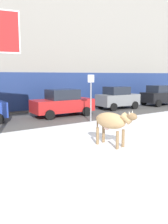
{
  "coord_description": "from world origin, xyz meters",
  "views": [
    {
      "loc": [
        -6.29,
        -6.54,
        2.81
      ],
      "look_at": [
        -0.1,
        2.56,
        1.1
      ],
      "focal_mm": 38.36,
      "sensor_mm": 36.0,
      "label": 1
    }
  ],
  "objects_px": {
    "street_sign": "(91,94)",
    "pedestrian_near_billboard": "(59,98)",
    "cow_tan": "(112,122)",
    "car_black_hatchback": "(159,95)",
    "car_red_sedan": "(63,103)",
    "car_grey_hatchback": "(118,98)",
    "pedestrian_by_cars": "(117,95)"
  },
  "relations": [
    {
      "from": "street_sign",
      "to": "pedestrian_near_billboard",
      "type": "bearing_deg",
      "value": 78.81
    },
    {
      "from": "cow_tan",
      "to": "pedestrian_near_billboard",
      "type": "distance_m",
      "value": 11.19
    },
    {
      "from": "car_black_hatchback",
      "to": "pedestrian_near_billboard",
      "type": "xyz_separation_m",
      "value": [
        -8.84,
        3.23,
        -0.05
      ]
    },
    {
      "from": "car_red_sedan",
      "to": "car_grey_hatchback",
      "type": "distance_m",
      "value": 5.52
    },
    {
      "from": "cow_tan",
      "to": "pedestrian_near_billboard",
      "type": "relative_size",
      "value": 1.12
    },
    {
      "from": "street_sign",
      "to": "cow_tan",
      "type": "bearing_deg",
      "value": -116.21
    },
    {
      "from": "pedestrian_near_billboard",
      "to": "street_sign",
      "type": "height_order",
      "value": "street_sign"
    },
    {
      "from": "cow_tan",
      "to": "pedestrian_by_cars",
      "type": "distance_m",
      "value": 14.5
    },
    {
      "from": "pedestrian_by_cars",
      "to": "street_sign",
      "type": "height_order",
      "value": "street_sign"
    },
    {
      "from": "cow_tan",
      "to": "car_red_sedan",
      "type": "xyz_separation_m",
      "value": [
        1.85,
        7.29,
        -0.09
      ]
    },
    {
      "from": "car_red_sedan",
      "to": "pedestrian_near_billboard",
      "type": "bearing_deg",
      "value": 65.18
    },
    {
      "from": "street_sign",
      "to": "car_black_hatchback",
      "type": "bearing_deg",
      "value": 16.59
    },
    {
      "from": "car_red_sedan",
      "to": "cow_tan",
      "type": "bearing_deg",
      "value": -104.27
    },
    {
      "from": "car_grey_hatchback",
      "to": "street_sign",
      "type": "height_order",
      "value": "street_sign"
    },
    {
      "from": "cow_tan",
      "to": "car_black_hatchback",
      "type": "height_order",
      "value": "car_black_hatchback"
    },
    {
      "from": "car_red_sedan",
      "to": "car_grey_hatchback",
      "type": "relative_size",
      "value": 1.2
    },
    {
      "from": "car_red_sedan",
      "to": "street_sign",
      "type": "relative_size",
      "value": 1.51
    },
    {
      "from": "pedestrian_by_cars",
      "to": "car_black_hatchback",
      "type": "bearing_deg",
      "value": -53.32
    },
    {
      "from": "cow_tan",
      "to": "car_black_hatchback",
      "type": "bearing_deg",
      "value": 31.22
    },
    {
      "from": "car_grey_hatchback",
      "to": "car_black_hatchback",
      "type": "height_order",
      "value": "same"
    },
    {
      "from": "cow_tan",
      "to": "car_grey_hatchback",
      "type": "xyz_separation_m",
      "value": [
        7.35,
        7.79,
        -0.07
      ]
    },
    {
      "from": "pedestrian_near_billboard",
      "to": "pedestrian_by_cars",
      "type": "relative_size",
      "value": 1.0
    },
    {
      "from": "car_grey_hatchback",
      "to": "street_sign",
      "type": "distance_m",
      "value": 6.22
    },
    {
      "from": "pedestrian_by_cars",
      "to": "car_red_sedan",
      "type": "bearing_deg",
      "value": -157.13
    },
    {
      "from": "cow_tan",
      "to": "pedestrian_by_cars",
      "type": "bearing_deg",
      "value": 47.28
    },
    {
      "from": "car_black_hatchback",
      "to": "pedestrian_near_billboard",
      "type": "height_order",
      "value": "car_black_hatchback"
    },
    {
      "from": "car_grey_hatchback",
      "to": "pedestrian_near_billboard",
      "type": "relative_size",
      "value": 2.06
    },
    {
      "from": "cow_tan",
      "to": "car_grey_hatchback",
      "type": "bearing_deg",
      "value": 46.66
    },
    {
      "from": "car_red_sedan",
      "to": "car_black_hatchback",
      "type": "xyz_separation_m",
      "value": [
        10.39,
        0.14,
        0.02
      ]
    },
    {
      "from": "car_red_sedan",
      "to": "pedestrian_near_billboard",
      "type": "height_order",
      "value": "car_red_sedan"
    },
    {
      "from": "cow_tan",
      "to": "pedestrian_by_cars",
      "type": "xyz_separation_m",
      "value": [
        9.84,
        10.65,
        -0.11
      ]
    },
    {
      "from": "cow_tan",
      "to": "street_sign",
      "type": "relative_size",
      "value": 0.69
    }
  ]
}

